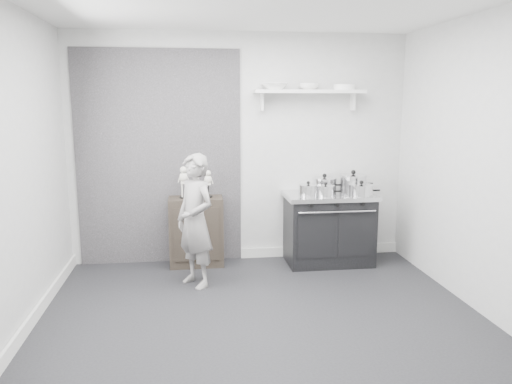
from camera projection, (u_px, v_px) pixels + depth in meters
ground at (262, 320)px, 4.43m from camera, size 4.00×4.00×0.00m
room_shell at (249, 134)px, 4.26m from camera, size 4.02×3.62×2.71m
wall_shelf at (309, 92)px, 5.80m from camera, size 1.30×0.26×0.24m
stove at (329, 228)px, 5.92m from camera, size 1.05×0.65×0.84m
side_cabinet at (196, 231)px, 5.85m from camera, size 0.62×0.36×0.81m
child at (195, 221)px, 5.14m from camera, size 0.57×0.61×1.39m
pot_front_left at (308, 190)px, 5.70m from camera, size 0.31×0.23×0.17m
pot_back_left at (324, 185)px, 5.97m from camera, size 0.38×0.29×0.22m
pot_back_right at (353, 183)px, 5.95m from camera, size 0.41×0.32×0.26m
pot_front_right at (361, 190)px, 5.71m from camera, size 0.36×0.28×0.18m
pot_front_center at (325, 191)px, 5.67m from camera, size 0.29×0.20×0.16m
skeleton_full at (184, 180)px, 5.72m from camera, size 0.12×0.08×0.42m
skeleton_torso at (208, 182)px, 5.77m from camera, size 0.10×0.07×0.36m
bowl_large at (275, 86)px, 5.73m from camera, size 0.30×0.30×0.07m
bowl_small at (309, 86)px, 5.78m from camera, size 0.23×0.23×0.07m
plate_stack at (344, 87)px, 5.84m from camera, size 0.25×0.25×0.06m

